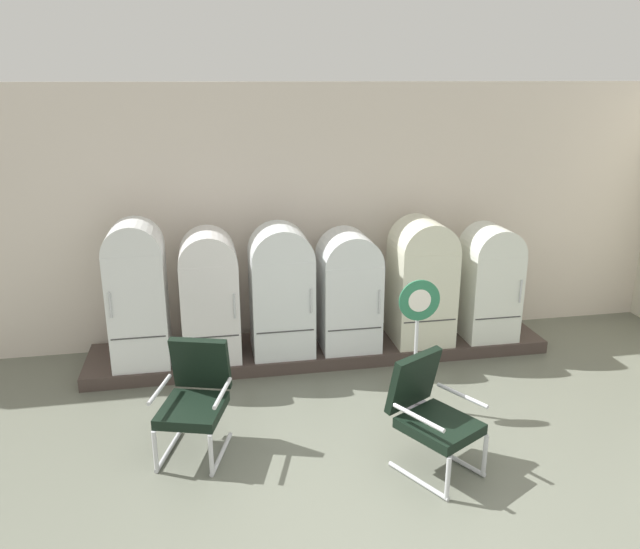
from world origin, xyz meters
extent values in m
cube|color=#65695B|center=(0.00, 0.00, -0.03)|extent=(12.00, 10.00, 0.05)
cube|color=silver|center=(0.00, 3.66, 1.57)|extent=(11.76, 0.12, 3.15)
cube|color=#47443F|center=(0.00, 3.66, 2.80)|extent=(11.76, 0.07, 0.06)
cube|color=#443732|center=(0.00, 3.02, 0.07)|extent=(5.40, 0.95, 0.15)
cube|color=white|center=(-2.05, 2.89, 0.80)|extent=(0.61, 0.60, 1.31)
cylinder|color=white|center=(-2.05, 2.89, 1.45)|extent=(0.61, 0.59, 0.61)
cube|color=#383838|center=(-2.05, 2.59, 0.57)|extent=(0.56, 0.01, 0.01)
cylinder|color=silver|center=(-2.29, 2.57, 0.96)|extent=(0.02, 0.02, 0.28)
cube|color=white|center=(-1.28, 2.92, 0.72)|extent=(0.63, 0.67, 1.15)
cylinder|color=white|center=(-1.28, 2.92, 1.30)|extent=(0.63, 0.65, 0.63)
cube|color=#383838|center=(-1.28, 2.59, 0.52)|extent=(0.58, 0.01, 0.01)
cylinder|color=silver|center=(-1.03, 2.57, 0.86)|extent=(0.02, 0.02, 0.28)
cube|color=white|center=(-0.48, 2.90, 0.72)|extent=(0.69, 0.62, 1.15)
cylinder|color=white|center=(-0.48, 2.90, 1.30)|extent=(0.69, 0.60, 0.69)
cube|color=#383838|center=(-0.48, 2.59, 0.52)|extent=(0.64, 0.01, 0.01)
cylinder|color=silver|center=(-0.19, 2.57, 0.86)|extent=(0.02, 0.02, 0.28)
cube|color=white|center=(0.31, 2.92, 0.67)|extent=(0.67, 0.67, 1.05)
cylinder|color=white|center=(0.31, 2.92, 1.20)|extent=(0.67, 0.66, 0.67)
cube|color=#383838|center=(0.31, 2.59, 0.48)|extent=(0.62, 0.01, 0.01)
cylinder|color=silver|center=(0.58, 2.57, 0.80)|extent=(0.02, 0.02, 0.28)
cube|color=silver|center=(1.20, 2.93, 0.72)|extent=(0.68, 0.68, 1.15)
cylinder|color=silver|center=(1.20, 2.93, 1.30)|extent=(0.68, 0.67, 0.68)
cube|color=#383838|center=(1.20, 2.59, 0.52)|extent=(0.63, 0.01, 0.01)
cylinder|color=silver|center=(0.92, 2.57, 0.86)|extent=(0.02, 0.02, 0.28)
cube|color=white|center=(2.04, 2.89, 0.69)|extent=(0.62, 0.61, 1.08)
cylinder|color=white|center=(2.04, 2.89, 1.22)|extent=(0.62, 0.60, 0.62)
cube|color=#383838|center=(2.04, 2.59, 0.49)|extent=(0.57, 0.01, 0.01)
cylinder|color=silver|center=(2.29, 2.57, 0.82)|extent=(0.02, 0.02, 0.28)
cylinder|color=silver|center=(-1.71, 1.25, 0.02)|extent=(0.22, 0.62, 0.04)
cylinder|color=silver|center=(-1.80, 0.97, 0.21)|extent=(0.05, 0.05, 0.37)
cylinder|color=silver|center=(-1.25, 1.11, 0.02)|extent=(0.22, 0.62, 0.04)
cylinder|color=silver|center=(-1.34, 0.83, 0.21)|extent=(0.05, 0.05, 0.37)
cube|color=black|center=(-1.48, 1.18, 0.44)|extent=(0.67, 0.70, 0.09)
cube|color=black|center=(-1.39, 1.48, 0.74)|extent=(0.55, 0.32, 0.51)
cylinder|color=silver|center=(-1.75, 1.26, 0.62)|extent=(0.19, 0.51, 0.04)
cylinder|color=silver|center=(-1.22, 1.10, 0.62)|extent=(0.19, 0.51, 0.04)
cylinder|color=silver|center=(0.33, 0.43, 0.02)|extent=(0.35, 0.57, 0.04)
cylinder|color=silver|center=(0.47, 0.17, 0.21)|extent=(0.05, 0.05, 0.37)
cylinder|color=silver|center=(0.75, 0.66, 0.02)|extent=(0.35, 0.57, 0.04)
cylinder|color=silver|center=(0.89, 0.40, 0.21)|extent=(0.05, 0.05, 0.37)
cube|color=black|center=(0.54, 0.54, 0.44)|extent=(0.74, 0.76, 0.09)
cube|color=black|center=(0.39, 0.81, 0.74)|extent=(0.54, 0.41, 0.51)
cylinder|color=silver|center=(0.29, 0.41, 0.62)|extent=(0.29, 0.47, 0.04)
cylinder|color=silver|center=(0.78, 0.68, 0.62)|extent=(0.29, 0.47, 0.04)
cylinder|color=#2D2D30|center=(0.69, 1.62, 0.01)|extent=(0.32, 0.32, 0.03)
cylinder|color=silver|center=(0.69, 1.62, 0.60)|extent=(0.04, 0.04, 1.13)
cylinder|color=#2A714D|center=(0.69, 1.59, 1.16)|extent=(0.41, 0.02, 0.41)
cylinder|color=white|center=(0.69, 1.58, 1.16)|extent=(0.23, 0.00, 0.23)
camera|label=1|loc=(-1.28, -3.73, 3.20)|focal=34.97mm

